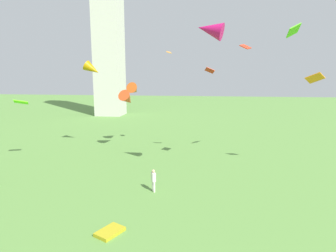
# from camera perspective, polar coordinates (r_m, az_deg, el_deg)

# --- Properties ---
(monument_obelisk) EXTENTS (5.71, 5.71, 49.57)m
(monument_obelisk) POSITION_cam_1_polar(r_m,az_deg,el_deg) (67.79, -12.12, 23.45)
(monument_obelisk) COLOR beige
(monument_obelisk) RESTS_ON ground_plane
(person_1) EXTENTS (0.44, 0.53, 1.76)m
(person_1) POSITION_cam_1_polar(r_m,az_deg,el_deg) (22.34, -2.95, -10.59)
(person_1) COLOR silver
(person_1) RESTS_ON ground_plane
(kite_flying_0) EXTENTS (1.58, 1.31, 1.03)m
(kite_flying_0) POSITION_cam_1_polar(r_m,az_deg,el_deg) (27.75, 27.41, 8.55)
(kite_flying_0) COLOR orange
(kite_flying_1) EXTENTS (1.16, 1.28, 0.57)m
(kite_flying_1) POSITION_cam_1_polar(r_m,az_deg,el_deg) (25.96, 15.31, 15.11)
(kite_flying_1) COLOR red
(kite_flying_3) EXTENTS (1.57, 1.33, 0.61)m
(kite_flying_3) POSITION_cam_1_polar(r_m,az_deg,el_deg) (32.11, -27.44, 4.28)
(kite_flying_3) COLOR #59F00C
(kite_flying_4) EXTENTS (0.72, 0.93, 0.35)m
(kite_flying_4) POSITION_cam_1_polar(r_m,az_deg,el_deg) (32.96, 0.15, 14.61)
(kite_flying_4) COLOR orange
(kite_flying_5) EXTENTS (2.36, 1.74, 1.73)m
(kite_flying_5) POSITION_cam_1_polar(r_m,az_deg,el_deg) (22.67, 8.43, 18.59)
(kite_flying_5) COLOR #C1145F
(kite_flying_6) EXTENTS (2.18, 1.37, 1.91)m
(kite_flying_6) POSITION_cam_1_polar(r_m,az_deg,el_deg) (34.39, -14.95, 11.00)
(kite_flying_6) COLOR #B28007
(kite_flying_7) EXTENTS (1.14, 1.67, 1.20)m
(kite_flying_7) POSITION_cam_1_polar(r_m,az_deg,el_deg) (29.98, 23.92, 17.12)
(kite_flying_7) COLOR #56CE1C
(kite_flying_8) EXTENTS (1.07, 0.69, 0.70)m
(kite_flying_8) POSITION_cam_1_polar(r_m,az_deg,el_deg) (30.05, 8.38, 11.01)
(kite_flying_8) COLOR red
(kite_flying_9) EXTENTS (1.87, 2.66, 2.24)m
(kite_flying_9) POSITION_cam_1_polar(r_m,az_deg,el_deg) (33.74, -8.15, 5.38)
(kite_flying_9) COLOR #CD451C
(kite_flying_10) EXTENTS (1.58, 2.38, 1.94)m
(kite_flying_10) POSITION_cam_1_polar(r_m,az_deg,el_deg) (35.87, -6.80, 7.22)
(kite_flying_10) COLOR #C14F18
(kite_bundle_0) EXTENTS (1.64, 1.87, 0.21)m
(kite_bundle_0) POSITION_cam_1_polar(r_m,az_deg,el_deg) (17.57, -11.59, -20.10)
(kite_bundle_0) COLOR #AFA11C
(kite_bundle_0) RESTS_ON ground_plane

